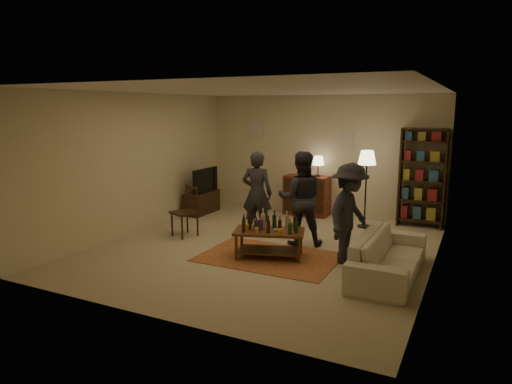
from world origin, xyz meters
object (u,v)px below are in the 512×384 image
Objects in this scene: dining_chair at (187,209)px; sofa at (389,255)px; person_by_sofa at (349,214)px; bookshelf at (422,177)px; dresser at (307,194)px; floor_lamp at (367,163)px; tv_stand at (202,197)px; person_left at (257,193)px; coffee_table at (269,233)px; person_right at (301,198)px.

dining_chair is 0.48× the size of sofa.
bookshelf is at bearing -3.86° from person_by_sofa.
sofa is (2.39, -3.11, -0.17)m from dresser.
dining_chair is at bearing -143.69° from floor_lamp.
tv_stand is at bearing 74.32° from person_by_sofa.
dining_chair is at bearing 19.84° from person_left.
coffee_table is 0.78× the size of person_left.
sofa is (-0.05, -3.18, -0.73)m from bookshelf.
coffee_table is 1.32m from person_by_sofa.
dresser is at bearing -108.49° from person_left.
person_left reaches higher than person_by_sofa.
dresser reaches higher than dining_chair.
person_by_sofa is (1.22, 0.31, 0.38)m from coffee_table.
person_right is at bearing 69.41° from person_by_sofa.
floor_lamp is 0.76× the size of sofa.
sofa is 2.97m from person_left.
person_by_sofa is (0.28, -2.32, -0.53)m from floor_lamp.
coffee_table is 0.79× the size of person_by_sofa.
sofa is 1.29× the size of person_left.
coffee_table is at bearing 114.43° from person_left.
tv_stand is at bearing -46.63° from person_right.
bookshelf is 1.19m from floor_lamp.
person_by_sofa reaches higher than floor_lamp.
floor_lamp is at bearing -149.70° from person_left.
tv_stand is 0.63× the size of person_right.
bookshelf is 2.89m from person_right.
dining_chair is 0.73× the size of dresser.
sofa is 1.31× the size of person_by_sofa.
tv_stand is at bearing -157.93° from dresser.
dining_chair is 2.20m from person_right.
person_by_sofa is (1.72, -2.83, 0.32)m from dresser.
coffee_table is 0.80× the size of floor_lamp.
floor_lamp reaches higher than dresser.
person_right reaches higher than person_left.
bookshelf reaches higher than person_by_sofa.
floor_lamp is 1.93m from person_right.
tv_stand is 0.67× the size of person_by_sofa.
dining_chair is 0.59× the size of person_right.
person_right is (2.14, 0.42, 0.32)m from dining_chair.
dining_chair is at bearing -65.19° from tv_stand.
tv_stand is at bearing 64.66° from sofa.
person_left is 1.02× the size of person_by_sofa.
sofa is at bearing 0.77° from coffee_table.
dresser is at bearing 41.35° from person_by_sofa.
floor_lamp is (3.69, 0.40, 0.94)m from tv_stand.
bookshelf is at bearing -153.15° from person_left.
person_right is at bearing -72.90° from dresser.
person_by_sofa is (3.17, -0.19, 0.27)m from dining_chair.
tv_stand is 3.83m from floor_lamp.
bookshelf is 0.97× the size of sofa.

